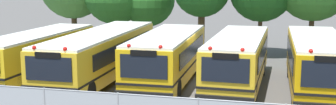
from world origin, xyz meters
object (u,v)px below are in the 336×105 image
at_px(school_bus_0, 38,52).
at_px(school_bus_3, 238,59).
at_px(school_bus_1, 101,54).
at_px(school_bus_2, 168,56).
at_px(tree_2, 149,0).
at_px(school_bus_4, 317,62).

relative_size(school_bus_0, school_bus_3, 1.04).
distance_m(school_bus_0, school_bus_1, 3.78).
bearing_deg(school_bus_2, school_bus_3, -178.45).
bearing_deg(tree_2, school_bus_3, -53.34).
bearing_deg(school_bus_2, school_bus_1, 1.02).
distance_m(school_bus_2, school_bus_4, 7.35).
distance_m(school_bus_1, school_bus_4, 10.95).
bearing_deg(school_bus_2, school_bus_0, -0.01).
height_order(school_bus_2, tree_2, tree_2).
bearing_deg(school_bus_1, school_bus_3, -177.99).
height_order(school_bus_1, tree_2, tree_2).
distance_m(school_bus_2, tree_2, 11.36).
relative_size(school_bus_3, school_bus_4, 0.99).
height_order(school_bus_3, tree_2, tree_2).
bearing_deg(school_bus_2, school_bus_4, 179.80).
bearing_deg(school_bus_4, school_bus_3, -1.58).
bearing_deg(school_bus_0, tree_2, -106.38).
relative_size(school_bus_3, tree_2, 1.62).
height_order(school_bus_2, school_bus_3, school_bus_2).
xyz_separation_m(school_bus_1, school_bus_3, (7.21, 0.28, -0.00)).
bearing_deg(school_bus_0, school_bus_4, -177.70).
relative_size(school_bus_0, school_bus_1, 0.83).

